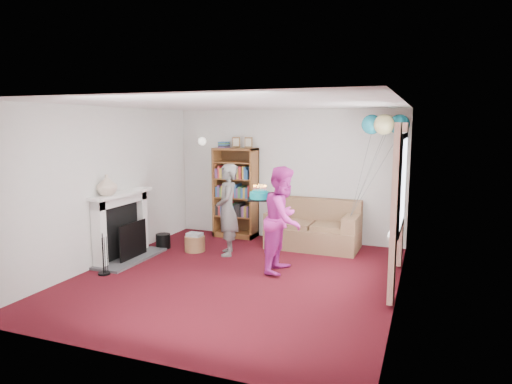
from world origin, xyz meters
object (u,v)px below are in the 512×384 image
at_px(sofa, 314,229).
at_px(birthday_cake, 260,195).
at_px(person_striped, 227,210).
at_px(bookcase, 236,193).
at_px(person_magenta, 283,219).

relative_size(sofa, birthday_cake, 4.39).
bearing_deg(birthday_cake, person_striped, 147.73).
bearing_deg(bookcase, sofa, -8.02).
xyz_separation_m(person_magenta, birthday_cake, (-0.39, 0.02, 0.34)).
height_order(sofa, birthday_cake, birthday_cake).
xyz_separation_m(sofa, person_magenta, (-0.11, -1.53, 0.48)).
bearing_deg(birthday_cake, sofa, 71.57).
bearing_deg(person_striped, person_magenta, 42.18).
bearing_deg(person_striped, birthday_cake, 33.60).
xyz_separation_m(person_striped, birthday_cake, (0.77, -0.49, 0.36)).
height_order(sofa, person_striped, person_striped).
height_order(person_magenta, birthday_cake, person_magenta).
bearing_deg(bookcase, person_magenta, -48.87).
bearing_deg(person_magenta, sofa, -2.94).
bearing_deg(birthday_cake, bookcase, 123.46).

